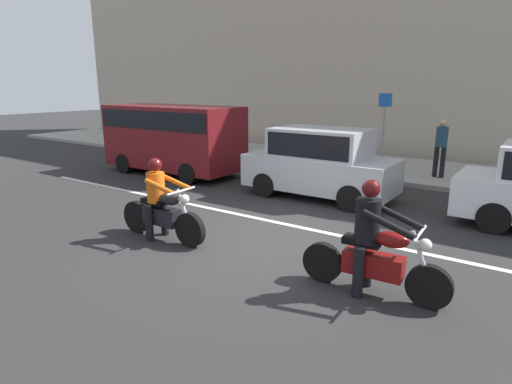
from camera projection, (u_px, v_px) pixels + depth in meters
name	position (u px, v px, depth m)	size (l,w,h in m)	color
ground_plane	(270.00, 238.00, 8.22)	(80.00, 80.00, 0.00)	#292929
sidewalk_slab	(397.00, 169.00, 14.58)	(40.00, 4.40, 0.14)	#99968E
lane_marking_stripe	(311.00, 230.00, 8.70)	(18.00, 0.14, 0.01)	silver
motorcycle_with_rider_black_leather	(373.00, 249.00, 5.91)	(2.12, 0.70, 1.65)	black
motorcycle_with_rider_orange_stripe	(161.00, 207.00, 8.04)	(2.06, 0.70, 1.56)	black
parked_hatchback_silver	(320.00, 162.00, 11.00)	(3.85, 1.76, 1.80)	#B2B5BA
parked_van_maroon	(173.00, 135.00, 13.88)	(4.69, 1.96, 2.22)	maroon
street_sign_post	(384.00, 122.00, 14.47)	(0.44, 0.08, 2.48)	gray
pedestrian_bystander	(441.00, 144.00, 12.73)	(0.34, 0.34, 1.73)	black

